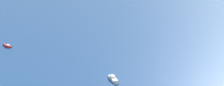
% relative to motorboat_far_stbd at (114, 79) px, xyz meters
% --- Properties ---
extents(motorboat_far_stbd, '(6.89, 4.51, 1.97)m').
position_rel_motorboat_far_stbd_xyz_m(motorboat_far_stbd, '(0.00, 0.00, 0.00)').
color(motorboat_far_stbd, white).
rests_on(motorboat_far_stbd, ground_plane).
extents(motorboat_offshore, '(4.01, 4.88, 1.47)m').
position_rel_motorboat_far_stbd_xyz_m(motorboat_offshore, '(30.46, 50.35, -0.14)').
color(motorboat_offshore, '#B21E1E').
rests_on(motorboat_offshore, ground_plane).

